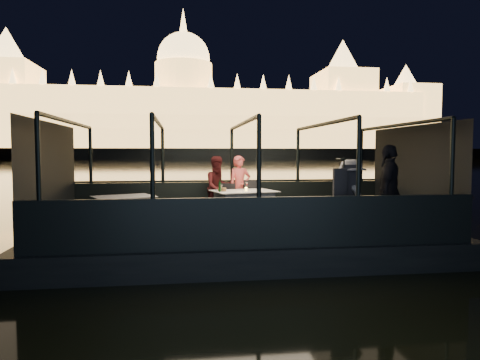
{
  "coord_description": "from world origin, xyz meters",
  "views": [
    {
      "loc": [
        -1.33,
        -9.23,
        2.15
      ],
      "look_at": [
        0.0,
        0.4,
        1.55
      ],
      "focal_mm": 32.0,
      "sensor_mm": 36.0,
      "label": 1
    }
  ],
  "objects": [
    {
      "name": "dining_table_central",
      "position": [
        0.16,
        0.85,
        0.89
      ],
      "size": [
        1.66,
        1.36,
        0.77
      ],
      "primitive_type": "cube",
      "rotation": [
        0.0,
        0.0,
        0.24
      ],
      "color": "silver",
      "rests_on": "boat_deck"
    },
    {
      "name": "cabin_glass_starboard",
      "position": [
        0.0,
        -2.0,
        2.1
      ],
      "size": [
        8.0,
        0.02,
        1.4
      ],
      "primitive_type": null,
      "color": "#99B2B2",
      "rests_on": "gunwale_starboard"
    },
    {
      "name": "gunwale_port",
      "position": [
        0.0,
        2.0,
        0.95
      ],
      "size": [
        8.0,
        0.08,
        0.9
      ],
      "primitive_type": "cube",
      "color": "black",
      "rests_on": "boat_deck"
    },
    {
      "name": "boat_deck",
      "position": [
        0.0,
        0.0,
        0.48
      ],
      "size": [
        8.0,
        4.0,
        0.04
      ],
      "primitive_type": "cube",
      "color": "black",
      "rests_on": "boat_hull"
    },
    {
      "name": "person_woman_coral",
      "position": [
        0.16,
        1.62,
        1.25
      ],
      "size": [
        0.64,
        0.5,
        1.6
      ],
      "primitive_type": "imported",
      "rotation": [
        0.0,
        0.0,
        0.22
      ],
      "color": "#F05C57",
      "rests_on": "boat_deck"
    },
    {
      "name": "coat_stand",
      "position": [
        1.74,
        -1.45,
        1.4
      ],
      "size": [
        0.49,
        0.42,
        1.6
      ],
      "primitive_type": null,
      "rotation": [
        0.0,
        0.0,
        0.15
      ],
      "color": "black",
      "rests_on": "boat_deck"
    },
    {
      "name": "wine_bottle",
      "position": [
        -0.44,
        0.62,
        1.42
      ],
      "size": [
        0.08,
        0.08,
        0.28
      ],
      "primitive_type": "cylinder",
      "rotation": [
        0.0,
        0.0,
        -0.42
      ],
      "color": "#143715",
      "rests_on": "dining_table_central"
    },
    {
      "name": "person_man_maroon",
      "position": [
        -0.39,
        1.59,
        1.25
      ],
      "size": [
        0.91,
        0.8,
        1.59
      ],
      "primitive_type": "imported",
      "rotation": [
        0.0,
        0.0,
        0.31
      ],
      "color": "#3E1112",
      "rests_on": "boat_deck"
    },
    {
      "name": "chair_port_right",
      "position": [
        0.46,
        1.3,
        0.95
      ],
      "size": [
        0.54,
        0.54,
        0.96
      ],
      "primitive_type": "cube",
      "rotation": [
        0.0,
        0.0,
        0.23
      ],
      "color": "black",
      "rests_on": "boat_deck"
    },
    {
      "name": "end_wall_fore",
      "position": [
        -4.0,
        0.0,
        1.65
      ],
      "size": [
        0.02,
        4.0,
        2.3
      ],
      "primitive_type": null,
      "color": "black",
      "rests_on": "boat_deck"
    },
    {
      "name": "parliament_building",
      "position": [
        0.0,
        175.0,
        29.0
      ],
      "size": [
        220.0,
        32.0,
        60.0
      ],
      "primitive_type": null,
      "color": "#F2D18C",
      "rests_on": "embankment"
    },
    {
      "name": "passenger_stripe",
      "position": [
        1.97,
        -1.25,
        1.35
      ],
      "size": [
        0.93,
        1.14,
        1.55
      ],
      "primitive_type": "imported",
      "rotation": [
        0.0,
        0.0,
        2.0
      ],
      "color": "silver",
      "rests_on": "boat_deck"
    },
    {
      "name": "gunwale_starboard",
      "position": [
        0.0,
        -2.0,
        0.95
      ],
      "size": [
        8.0,
        0.08,
        0.9
      ],
      "primitive_type": "cube",
      "color": "black",
      "rests_on": "boat_deck"
    },
    {
      "name": "wine_glass_white",
      "position": [
        -0.41,
        0.57,
        1.36
      ],
      "size": [
        0.07,
        0.07,
        0.17
      ],
      "primitive_type": null,
      "rotation": [
        0.0,
        0.0,
        0.35
      ],
      "color": "silver",
      "rests_on": "dining_table_central"
    },
    {
      "name": "boat_hull",
      "position": [
        0.0,
        0.0,
        0.0
      ],
      "size": [
        8.6,
        4.4,
        1.0
      ],
      "primitive_type": "cube",
      "color": "black",
      "rests_on": "river_water"
    },
    {
      "name": "bread_basket",
      "position": [
        -0.37,
        0.79,
        1.31
      ],
      "size": [
        0.22,
        0.22,
        0.08
      ],
      "primitive_type": "cylinder",
      "rotation": [
        0.0,
        0.0,
        0.12
      ],
      "color": "brown",
      "rests_on": "dining_table_central"
    },
    {
      "name": "wine_glass_red",
      "position": [
        0.24,
        0.93,
        1.36
      ],
      "size": [
        0.08,
        0.08,
        0.19
      ],
      "primitive_type": null,
      "rotation": [
        0.0,
        0.0,
        0.19
      ],
      "color": "silver",
      "rests_on": "dining_table_central"
    },
    {
      "name": "canopy_ribs",
      "position": [
        0.0,
        0.0,
        1.65
      ],
      "size": [
        8.0,
        4.0,
        2.3
      ],
      "primitive_type": null,
      "color": "black",
      "rests_on": "boat_deck"
    },
    {
      "name": "dining_table_aft",
      "position": [
        -2.63,
        0.72,
        0.89
      ],
      "size": [
        1.57,
        1.38,
        0.69
      ],
      "primitive_type": "cube",
      "rotation": [
        0.0,
        0.0,
        0.41
      ],
      "color": "silver",
      "rests_on": "boat_deck"
    },
    {
      "name": "amber_candle",
      "position": [
        0.19,
        0.74,
        1.31
      ],
      "size": [
        0.07,
        0.07,
        0.08
      ],
      "primitive_type": "cylinder",
      "rotation": [
        0.0,
        0.0,
        0.25
      ],
      "color": "yellow",
      "rests_on": "dining_table_central"
    },
    {
      "name": "cabin_glass_port",
      "position": [
        0.0,
        2.0,
        2.1
      ],
      "size": [
        8.0,
        0.02,
        1.4
      ],
      "primitive_type": null,
      "color": "#99B2B2",
      "rests_on": "gunwale_port"
    },
    {
      "name": "embankment",
      "position": [
        0.0,
        210.0,
        1.0
      ],
      "size": [
        400.0,
        140.0,
        6.0
      ],
      "primitive_type": "cube",
      "color": "#423D33",
      "rests_on": "ground"
    },
    {
      "name": "plate_near",
      "position": [
        0.4,
        0.52,
        1.27
      ],
      "size": [
        0.31,
        0.31,
        0.02
      ],
      "primitive_type": "cylinder",
      "rotation": [
        0.0,
        0.0,
        0.2
      ],
      "color": "white",
      "rests_on": "dining_table_central"
    },
    {
      "name": "cabin_roof_glass",
      "position": [
        0.0,
        0.0,
        2.8
      ],
      "size": [
        8.0,
        4.0,
        0.02
      ],
      "primitive_type": null,
      "color": "#99B2B2",
      "rests_on": "boat_deck"
    },
    {
      "name": "end_wall_aft",
      "position": [
        4.0,
        0.0,
        1.65
      ],
      "size": [
        0.02,
        4.0,
        2.3
      ],
      "primitive_type": null,
      "color": "black",
      "rests_on": "boat_deck"
    },
    {
      "name": "passenger_dark",
      "position": [
        2.7,
        -1.37,
        1.35
      ],
      "size": [
        0.99,
        1.14,
        1.83
      ],
      "primitive_type": "imported",
      "rotation": [
        0.0,
        0.0,
        4.1
      ],
      "color": "black",
      "rests_on": "boat_deck"
    },
    {
      "name": "river_water",
      "position": [
        0.0,
        80.0,
        0.0
      ],
      "size": [
        500.0,
        500.0,
        0.0
      ],
      "primitive_type": "plane",
      "color": "black",
      "rests_on": "ground"
    },
    {
      "name": "chair_port_left",
      "position": [
        -0.17,
        1.3,
        0.95
      ],
      "size": [
        0.55,
        0.55,
        0.89
      ],
      "primitive_type": "cube",
      "rotation": [
        0.0,
        0.0,
        -0.43
      ],
      "color": "black",
      "rests_on": "boat_deck"
    },
    {
      "name": "plate_far",
      "position": [
        -0.42,
        0.98,
        1.27
      ],
      "size": [
        0.26,
        0.26,
        0.01
      ],
      "primitive_type": "cylinder",
      "rotation": [
        0.0,
        0.0,
        0.26
      ],
      "color": "white",
      "rests_on": "dining_table_central"
    }
  ]
}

